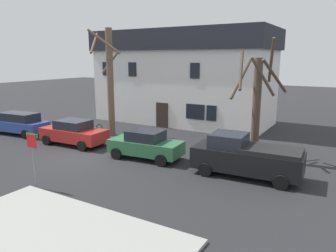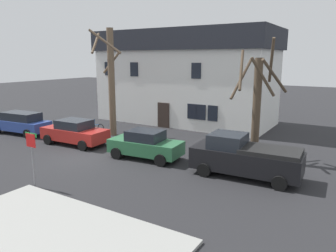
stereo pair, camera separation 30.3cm
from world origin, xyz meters
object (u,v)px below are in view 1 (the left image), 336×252
at_px(car_red_sedan, 74,132).
at_px(car_green_sedan, 146,145).
at_px(tree_bare_mid, 256,102).
at_px(tree_bare_near, 110,80).
at_px(bicycle_leaning, 95,128).
at_px(car_blue_wagon, 19,123).
at_px(building_main, 183,76).
at_px(street_sign_pole, 33,150).
at_px(pickup_truck_black, 246,157).

distance_m(car_red_sedan, car_green_sedan, 5.92).
bearing_deg(tree_bare_mid, tree_bare_near, 177.96).
bearing_deg(bicycle_leaning, car_green_sedan, -26.25).
relative_size(tree_bare_near, car_blue_wagon, 1.60).
relative_size(car_red_sedan, bicycle_leaning, 2.70).
distance_m(tree_bare_near, bicycle_leaning, 4.24).
relative_size(tree_bare_near, bicycle_leaning, 4.51).
bearing_deg(building_main, car_green_sedan, -72.60).
height_order(car_blue_wagon, car_green_sedan, car_blue_wagon).
bearing_deg(tree_bare_mid, bicycle_leaning, 177.58).
xyz_separation_m(building_main, street_sign_pole, (1.71, -17.37, -2.36)).
bearing_deg(pickup_truck_black, bicycle_leaning, 165.18).
distance_m(car_blue_wagon, bicycle_leaning, 5.70).
xyz_separation_m(building_main, tree_bare_mid, (8.95, -8.12, -0.78)).
bearing_deg(bicycle_leaning, tree_bare_mid, -2.42).
relative_size(car_blue_wagon, street_sign_pole, 1.95).
distance_m(building_main, bicycle_leaning, 9.30).
height_order(tree_bare_near, street_sign_pole, tree_bare_near).
xyz_separation_m(tree_bare_mid, car_blue_wagon, (-17.26, -3.00, -2.47)).
bearing_deg(street_sign_pole, tree_bare_mid, 51.95).
height_order(car_blue_wagon, bicycle_leaning, car_blue_wagon).
height_order(tree_bare_near, car_red_sedan, tree_bare_near).
xyz_separation_m(tree_bare_mid, street_sign_pole, (-7.24, -9.25, -1.58)).
bearing_deg(car_red_sedan, building_main, 77.81).
bearing_deg(car_red_sedan, tree_bare_near, 83.97).
height_order(car_red_sedan, car_green_sedan, car_red_sedan).
xyz_separation_m(car_red_sedan, car_green_sedan, (5.92, -0.06, -0.01)).
distance_m(tree_bare_mid, car_blue_wagon, 17.69).
bearing_deg(street_sign_pole, car_blue_wagon, 148.01).
distance_m(building_main, car_blue_wagon, 14.25).
height_order(street_sign_pole, bicycle_leaning, street_sign_pole).
xyz_separation_m(car_green_sedan, street_sign_pole, (-1.80, -6.16, 0.94)).
distance_m(car_green_sedan, bicycle_leaning, 8.23).
bearing_deg(street_sign_pole, bicycle_leaning, 119.63).
bearing_deg(tree_bare_mid, building_main, 137.79).
bearing_deg(car_blue_wagon, street_sign_pole, -31.99).
distance_m(car_blue_wagon, street_sign_pole, 11.84).
distance_m(tree_bare_mid, pickup_truck_black, 3.81).
xyz_separation_m(pickup_truck_black, street_sign_pole, (-7.67, -6.29, 0.78)).
distance_m(tree_bare_mid, car_green_sedan, 6.75).
bearing_deg(pickup_truck_black, street_sign_pole, -140.65).
xyz_separation_m(tree_bare_mid, car_green_sedan, (-5.44, -3.09, -2.52)).
bearing_deg(tree_bare_near, car_blue_wagon, -151.55).
height_order(tree_bare_near, pickup_truck_black, tree_bare_near).
height_order(car_green_sedan, pickup_truck_black, pickup_truck_black).
bearing_deg(bicycle_leaning, tree_bare_near, -4.71).
relative_size(pickup_truck_black, street_sign_pole, 2.12).
height_order(car_red_sedan, pickup_truck_black, pickup_truck_black).
relative_size(tree_bare_mid, pickup_truck_black, 1.27).
bearing_deg(tree_bare_near, pickup_truck_black, -16.35).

